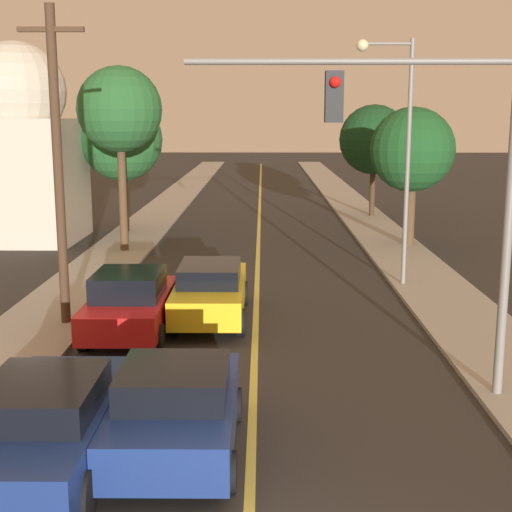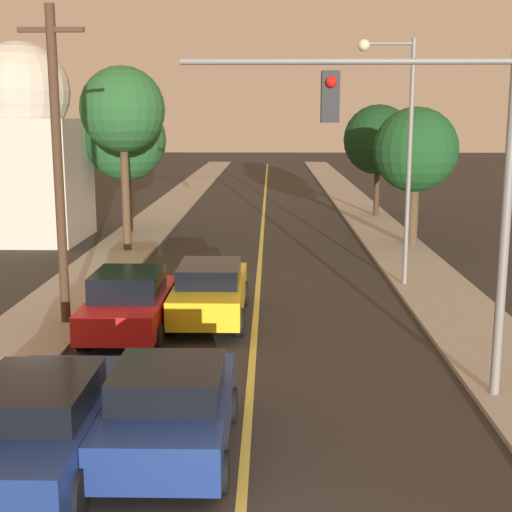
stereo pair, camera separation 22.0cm
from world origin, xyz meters
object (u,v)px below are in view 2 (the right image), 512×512
(car_outer_lane_front, at_px, (41,421))
(tree_left_near, at_px, (126,140))
(traffic_signal_mast, at_px, (431,161))
(tree_right_far, at_px, (378,140))
(car_near_lane_second, at_px, (210,290))
(car_outer_lane_second, at_px, (130,302))
(utility_pole_left, at_px, (58,163))
(streetlamp_right, at_px, (398,131))
(domed_building_left, at_px, (24,148))
(tree_left_far, at_px, (123,110))
(car_near_lane_front, at_px, (170,408))
(tree_right_near, at_px, (415,150))

(car_outer_lane_front, xyz_separation_m, tree_left_near, (-3.10, 22.43, 3.46))
(traffic_signal_mast, xyz_separation_m, tree_right_far, (2.73, 24.86, -0.42))
(car_near_lane_second, relative_size, tree_right_far, 0.81)
(car_outer_lane_second, bearing_deg, utility_pole_left, 160.05)
(streetlamp_right, distance_m, tree_left_near, 14.76)
(utility_pole_left, bearing_deg, traffic_signal_mast, -29.86)
(car_outer_lane_front, bearing_deg, tree_left_near, 97.87)
(car_outer_lane_second, height_order, tree_left_near, tree_left_near)
(domed_building_left, bearing_deg, tree_left_far, -30.31)
(streetlamp_right, xyz_separation_m, domed_building_left, (-14.43, 8.49, -0.88))
(tree_left_far, xyz_separation_m, domed_building_left, (-4.88, 2.85, -1.55))
(car_outer_lane_front, relative_size, traffic_signal_mast, 0.71)
(traffic_signal_mast, relative_size, streetlamp_right, 0.86)
(streetlamp_right, xyz_separation_m, tree_left_far, (-9.55, 5.64, 0.68))
(car_near_lane_front, bearing_deg, tree_left_far, 103.49)
(domed_building_left, bearing_deg, car_outer_lane_second, -62.42)
(traffic_signal_mast, distance_m, streetlamp_right, 9.16)
(car_near_lane_front, xyz_separation_m, domed_building_left, (-8.97, 19.92, 3.24))
(utility_pole_left, xyz_separation_m, tree_left_far, (-0.40, 10.06, 1.35))
(streetlamp_right, height_order, domed_building_left, domed_building_left)
(car_outer_lane_second, height_order, tree_right_far, tree_right_far)
(car_near_lane_front, distance_m, car_near_lane_second, 7.69)
(traffic_signal_mast, height_order, tree_left_near, traffic_signal_mast)
(car_near_lane_second, relative_size, tree_left_near, 0.79)
(tree_left_near, distance_m, tree_left_far, 5.02)
(car_outer_lane_front, distance_m, tree_right_far, 29.41)
(traffic_signal_mast, bearing_deg, car_near_lane_front, -152.63)
(tree_right_far, bearing_deg, domed_building_left, -155.82)
(car_near_lane_second, distance_m, utility_pole_left, 5.07)
(car_near_lane_second, xyz_separation_m, traffic_signal_mast, (4.48, -5.37, 3.73))
(car_outer_lane_second, relative_size, utility_pole_left, 0.55)
(tree_left_far, distance_m, tree_right_near, 11.71)
(streetlamp_right, distance_m, tree_left_far, 11.11)
(car_outer_lane_second, height_order, tree_right_near, tree_right_near)
(utility_pole_left, bearing_deg, streetlamp_right, 25.77)
(traffic_signal_mast, bearing_deg, tree_right_far, 83.73)
(car_near_lane_front, bearing_deg, car_outer_lane_front, -162.50)
(streetlamp_right, bearing_deg, tree_left_near, 135.11)
(tree_left_near, distance_m, tree_right_far, 13.32)
(tree_right_far, bearing_deg, tree_right_near, -88.58)
(car_outer_lane_second, bearing_deg, tree_left_far, 101.64)
(car_near_lane_second, distance_m, car_outer_lane_front, 8.50)
(car_near_lane_second, distance_m, tree_left_near, 15.39)
(car_outer_lane_second, bearing_deg, tree_left_near, 101.33)
(tree_left_near, relative_size, tree_left_far, 0.84)
(car_outer_lane_front, relative_size, streetlamp_right, 0.61)
(traffic_signal_mast, distance_m, tree_right_far, 25.02)
(tree_right_far, bearing_deg, tree_left_near, -156.31)
(car_near_lane_second, distance_m, traffic_signal_mast, 7.93)
(car_outer_lane_front, bearing_deg, tree_right_far, 71.87)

